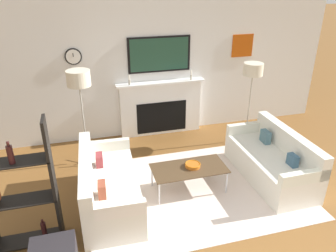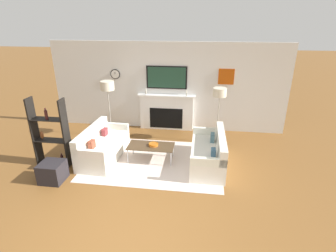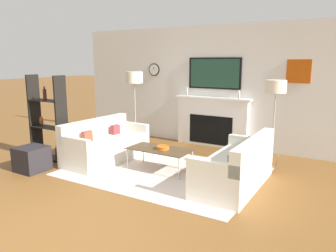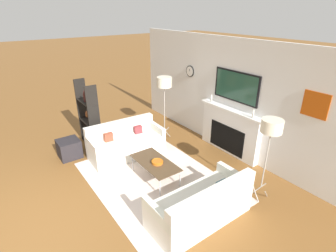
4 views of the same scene
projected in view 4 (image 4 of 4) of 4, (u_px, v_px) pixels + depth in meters
name	position (u px, v px, depth m)	size (l,w,h in m)	color
ground_plane	(30.00, 234.00, 4.14)	(60.00, 60.00, 0.00)	brown
fireplace_wall	(235.00, 105.00, 6.09)	(7.26, 0.28, 2.70)	silver
area_rug	(157.00, 181.00, 5.41)	(3.28, 2.36, 0.01)	beige
couch_left	(126.00, 144.00, 6.28)	(0.85, 1.77, 0.80)	silver
couch_right	(201.00, 206.00, 4.31)	(0.78, 1.75, 0.81)	silver
coffee_table	(155.00, 163.00, 5.34)	(1.14, 0.56, 0.40)	#4C3823
decorative_bowl	(157.00, 162.00, 5.28)	(0.24, 0.24, 0.06)	#C0601B
floor_lamp_left	(164.00, 83.00, 6.63)	(0.38, 0.38, 1.69)	#9E998E
floor_lamp_right	(272.00, 128.00, 4.36)	(0.36, 0.36, 1.60)	#9E998E
shelf_unit	(89.00, 116.00, 6.60)	(0.82, 0.28, 1.66)	black
ottoman	(69.00, 149.00, 6.22)	(0.49, 0.49, 0.44)	black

